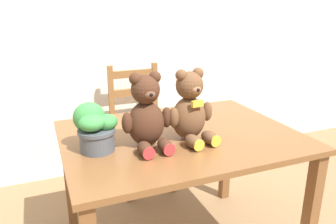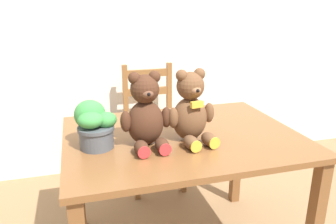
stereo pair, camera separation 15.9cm
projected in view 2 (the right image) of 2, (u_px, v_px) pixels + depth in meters
name	position (u px, v px, depth m)	size (l,w,h in m)	color
wall_back	(136.00, 18.00, 2.67)	(8.00, 0.04, 2.60)	silver
dining_table	(182.00, 152.00, 1.76)	(1.21, 0.92, 0.75)	brown
wooden_chair_behind	(152.00, 128.00, 2.64)	(0.41, 0.45, 0.96)	brown
teddy_bear_left	(146.00, 115.00, 1.55)	(0.25, 0.25, 0.36)	#472819
teddy_bear_right	(191.00, 111.00, 1.61)	(0.25, 0.26, 0.36)	brown
potted_plant	(94.00, 125.00, 1.54)	(0.19, 0.20, 0.22)	#4C5156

